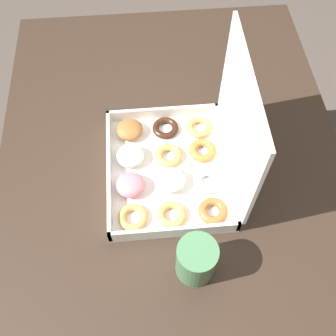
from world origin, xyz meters
TOP-DOWN VIEW (x-y plane):
  - ground_plane at (0.00, 0.00)m, footprint 8.00×8.00m
  - dining_table at (0.00, 0.00)m, footprint 1.16×0.85m
  - donut_box at (0.01, 0.02)m, footprint 0.34×0.29m
  - coffee_mug at (0.25, 0.02)m, footprint 0.08×0.08m

SIDE VIEW (x-z plane):
  - ground_plane at x=0.00m, z-range 0.00..0.00m
  - dining_table at x=0.00m, z-range 0.26..0.96m
  - coffee_mug at x=0.25m, z-range 0.70..0.81m
  - donut_box at x=0.01m, z-range 0.60..0.92m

